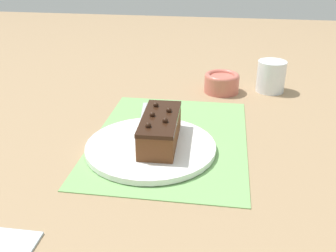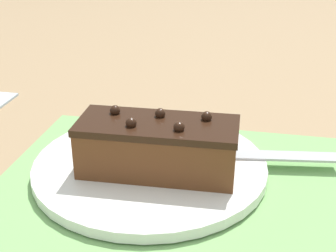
# 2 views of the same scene
# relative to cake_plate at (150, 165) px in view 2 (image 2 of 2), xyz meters

# --- Properties ---
(ground_plane) EXTENTS (3.00, 3.00, 0.00)m
(ground_plane) POSITION_rel_cake_plate_xyz_m (0.06, -0.03, -0.01)
(ground_plane) COLOR #9E7F5B
(placemat_woven) EXTENTS (0.46, 0.34, 0.00)m
(placemat_woven) POSITION_rel_cake_plate_xyz_m (0.06, -0.03, -0.01)
(placemat_woven) COLOR #7AB266
(placemat_woven) RESTS_ON ground_plane
(cake_plate) EXTENTS (0.28, 0.28, 0.01)m
(cake_plate) POSITION_rel_cake_plate_xyz_m (0.00, 0.00, 0.00)
(cake_plate) COLOR white
(cake_plate) RESTS_ON placemat_woven
(chocolate_cake) EXTENTS (0.18, 0.08, 0.07)m
(chocolate_cake) POSITION_rel_cake_plate_xyz_m (0.01, -0.02, 0.04)
(chocolate_cake) COLOR brown
(chocolate_cake) RESTS_ON cake_plate
(serving_knife) EXTENTS (0.24, 0.05, 0.01)m
(serving_knife) POSITION_rel_cake_plate_xyz_m (0.06, 0.03, 0.01)
(serving_knife) COLOR #472D19
(serving_knife) RESTS_ON cake_plate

